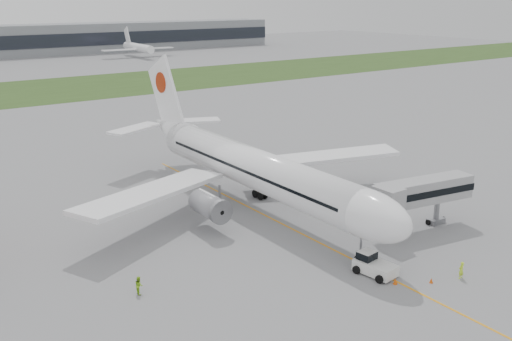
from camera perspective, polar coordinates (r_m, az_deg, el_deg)
ground at (r=70.52m, az=1.61°, el=-4.85°), size 600.00×600.00×0.00m
apron_markings at (r=66.90m, az=4.20°, el=-6.14°), size 70.00×70.00×0.04m
grass_strip at (r=178.57m, az=-22.46°, el=7.24°), size 600.00×50.00×0.02m
airliner at (r=72.39m, az=-0.68°, el=0.48°), size 48.13×53.95×17.88m
pushback_tug at (r=58.04m, az=11.63°, el=-9.18°), size 3.21×4.34×2.08m
jet_bridge at (r=68.23m, az=15.99°, el=-2.15°), size 13.71×4.88×6.25m
safety_cone_left at (r=56.75m, az=13.76°, el=-10.70°), size 0.44×0.44×0.61m
safety_cone_right at (r=57.90m, az=17.12°, el=-10.47°), size 0.37×0.37×0.51m
ground_crew_near at (r=59.39m, az=19.83°, el=-9.35°), size 0.64×0.42×1.75m
ground_crew_far at (r=54.39m, az=-11.62°, el=-11.16°), size 0.78×0.93×1.73m
distant_aircraft_right at (r=269.84m, az=-11.64°, el=11.03°), size 34.56×30.87×12.67m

